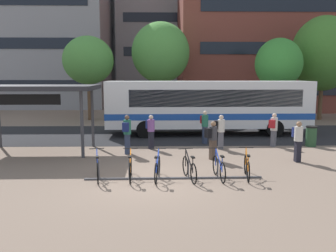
{
  "coord_description": "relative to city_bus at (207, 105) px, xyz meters",
  "views": [
    {
      "loc": [
        0.4,
        -11.36,
        3.53
      ],
      "look_at": [
        0.74,
        4.43,
        1.25
      ],
      "focal_mm": 37.49,
      "sensor_mm": 36.0,
      "label": 1
    }
  ],
  "objects": [
    {
      "name": "commuter_red_pack_2",
      "position": [
        2.87,
        -3.74,
        -0.82
      ],
      "size": [
        0.57,
        0.6,
        1.67
      ],
      "rotation": [
        0.0,
        0.0,
        0.86
      ],
      "color": "#565660",
      "rests_on": "ground"
    },
    {
      "name": "trash_bin",
      "position": [
        4.78,
        -3.74,
        -1.26
      ],
      "size": [
        0.55,
        0.55,
        1.03
      ],
      "color": "#284C2D",
      "rests_on": "ground"
    },
    {
      "name": "commuter_navy_pack_4",
      "position": [
        2.86,
        -6.87,
        -0.8
      ],
      "size": [
        0.36,
        0.54,
        1.68
      ],
      "rotation": [
        0.0,
        0.0,
        4.78
      ],
      "color": "black",
      "rests_on": "ground"
    },
    {
      "name": "parked_bicycle_blue_4",
      "position": [
        -0.77,
        -9.22,
        -1.39
      ],
      "size": [
        0.52,
        1.72,
        0.99
      ],
      "rotation": [
        0.0,
        0.0,
        1.66
      ],
      "color": "black",
      "rests_on": "ground"
    },
    {
      "name": "parked_bicycle_black_3",
      "position": [
        -1.79,
        -9.31,
        -1.39
      ],
      "size": [
        0.54,
        1.7,
        0.99
      ],
      "rotation": [
        0.0,
        0.0,
        1.76
      ],
      "color": "black",
      "rests_on": "ground"
    },
    {
      "name": "city_bus",
      "position": [
        0.0,
        0.0,
        0.0
      ],
      "size": [
        12.07,
        2.77,
        3.2
      ],
      "rotation": [
        0.0,
        0.0,
        3.16
      ],
      "color": "white",
      "rests_on": "ground"
    },
    {
      "name": "parked_bicycle_orange_5",
      "position": [
        0.22,
        -9.15,
        -1.39
      ],
      "size": [
        0.52,
        1.71,
        0.99
      ],
      "rotation": [
        0.0,
        0.0,
        1.42
      ],
      "color": "black",
      "rests_on": "ground"
    },
    {
      "name": "street_tree_3",
      "position": [
        -8.44,
        7.21,
        2.92
      ],
      "size": [
        3.97,
        3.97,
        6.6
      ],
      "color": "brown",
      "rests_on": "ground"
    },
    {
      "name": "commuter_navy_pack_5",
      "position": [
        -4.28,
        -5.3,
        -0.75
      ],
      "size": [
        0.39,
        0.56,
        1.77
      ],
      "rotation": [
        0.0,
        0.0,
        1.41
      ],
      "color": "#2D3851",
      "rests_on": "ground"
    },
    {
      "name": "commuter_black_pack_6",
      "position": [
        0.1,
        -4.31,
        -0.82
      ],
      "size": [
        0.56,
        0.39,
        1.66
      ],
      "rotation": [
        0.0,
        0.0,
        6.12
      ],
      "color": "#565660",
      "rests_on": "ground"
    },
    {
      "name": "building_centre_block",
      "position": [
        -0.36,
        28.94,
        6.21
      ],
      "size": [
        15.54,
        13.68,
        15.97
      ],
      "color": "gray",
      "rests_on": "ground"
    },
    {
      "name": "parked_bicycle_blue_0",
      "position": [
        -4.92,
        -9.23,
        -1.39
      ],
      "size": [
        0.54,
        1.7,
        0.99
      ],
      "rotation": [
        0.0,
        0.0,
        1.76
      ],
      "color": "black",
      "rests_on": "ground"
    },
    {
      "name": "building_left_wing",
      "position": [
        -18.27,
        21.99,
        6.63
      ],
      "size": [
        18.95,
        13.63,
        16.8
      ],
      "color": "gray",
      "rests_on": "ground"
    },
    {
      "name": "transit_shelter",
      "position": [
        -8.44,
        -4.8,
        1.11
      ],
      "size": [
        5.43,
        3.27,
        3.08
      ],
      "rotation": [
        0.0,
        0.0,
        0.01
      ],
      "color": "#38383D",
      "rests_on": "ground"
    },
    {
      "name": "parked_bicycle_blue_2",
      "position": [
        -2.88,
        -9.28,
        -1.39
      ],
      "size": [
        0.52,
        1.72,
        0.99
      ],
      "rotation": [
        0.0,
        0.0,
        1.48
      ],
      "color": "black",
      "rests_on": "ground"
    },
    {
      "name": "street_tree_0",
      "position": [
        -2.75,
        8.92,
        3.64
      ],
      "size": [
        4.83,
        4.83,
        7.93
      ],
      "color": "brown",
      "rests_on": "ground"
    },
    {
      "name": "commuter_red_pack_0",
      "position": [
        -0.47,
        -2.86,
        -0.78
      ],
      "size": [
        0.44,
        0.58,
        1.72
      ],
      "rotation": [
        0.0,
        0.0,
        4.98
      ],
      "color": "#2D3851",
      "rests_on": "ground"
    },
    {
      "name": "ground",
      "position": [
        -3.17,
        -9.53,
        -1.78
      ],
      "size": [
        200.0,
        200.0,
        0.0
      ],
      "primitive_type": "plane",
      "color": "#7A6656"
    },
    {
      "name": "commuter_black_pack_1",
      "position": [
        -0.59,
        -6.46,
        -0.83
      ],
      "size": [
        0.6,
        0.51,
        1.64
      ],
      "rotation": [
        0.0,
        0.0,
        0.47
      ],
      "color": "#47382D",
      "rests_on": "ground"
    },
    {
      "name": "bike_rack",
      "position": [
        -2.32,
        -9.23,
        -1.69
      ],
      "size": [
        6.11,
        0.19,
        0.7
      ],
      "rotation": [
        0.0,
        0.0,
        0.02
      ],
      "color": "#47474C",
      "rests_on": "ground"
    },
    {
      "name": "building_right_wing",
      "position": [
        12.11,
        17.49,
        9.44
      ],
      "size": [
        25.67,
        12.4,
        22.43
      ],
      "color": "brown",
      "rests_on": "ground"
    },
    {
      "name": "commuter_navy_pack_3",
      "position": [
        -3.24,
        -4.21,
        -0.82
      ],
      "size": [
        0.5,
        0.6,
        1.65
      ],
      "rotation": [
        0.0,
        0.0,
        5.15
      ],
      "color": "black",
      "rests_on": "ground"
    },
    {
      "name": "parked_bicycle_orange_1",
      "position": [
        -3.8,
        -9.2,
        -1.39
      ],
      "size": [
        0.52,
        1.72,
        0.99
      ],
      "rotation": [
        0.0,
        0.0,
        1.63
      ],
      "color": "black",
      "rests_on": "ground"
    },
    {
      "name": "street_tree_2",
      "position": [
        5.82,
        4.74,
        2.6
      ],
      "size": [
        3.39,
        3.39,
        6.21
      ],
      "color": "brown",
      "rests_on": "ground"
    },
    {
      "name": "street_tree_1",
      "position": [
        10.06,
        6.94,
        3.46
      ],
      "size": [
        4.94,
        4.94,
        8.16
      ],
      "color": "brown",
      "rests_on": "ground"
    },
    {
      "name": "bus_lane_asphalt",
      "position": [
        -3.17,
        0.0,
        -1.77
      ],
      "size": [
        80.0,
        7.2,
        0.01
      ],
      "primitive_type": "cube",
      "color": "#232326",
      "rests_on": "ground"
    }
  ]
}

